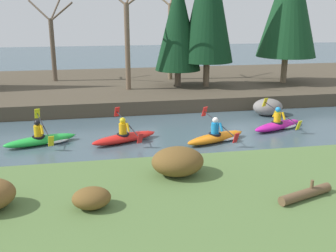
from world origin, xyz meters
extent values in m
plane|color=#425660|center=(0.00, 0.00, 0.00)|extent=(90.00, 90.00, 0.00)
cube|color=#56753D|center=(0.00, -6.06, 0.27)|extent=(44.00, 5.72, 0.53)
cube|color=#4C4233|center=(0.00, 9.87, 0.35)|extent=(44.00, 11.91, 0.69)
cylinder|color=brown|center=(0.15, 7.72, 1.16)|extent=(0.36, 0.36, 0.95)
cone|color=#0F3319|center=(0.15, 7.72, 4.29)|extent=(2.63, 2.63, 5.30)
cylinder|color=brown|center=(1.78, 7.36, 1.41)|extent=(0.36, 0.36, 1.43)
cylinder|color=#7A664C|center=(6.79, 7.65, 1.49)|extent=(0.36, 0.36, 1.60)
cylinder|color=brown|center=(-7.10, 10.89, 2.60)|extent=(0.28, 0.28, 3.82)
cylinder|color=brown|center=(-7.76, 11.44, 4.96)|extent=(1.44, 1.23, 1.29)
cylinder|color=brown|center=(-6.41, 10.30, 4.88)|extent=(1.51, 1.29, 1.15)
cylinder|color=brown|center=(-6.83, 11.65, 5.03)|extent=(0.68, 1.62, 1.43)
cylinder|color=brown|center=(-2.79, 7.22, 3.03)|extent=(0.28, 0.28, 4.68)
cylinder|color=#7A664C|center=(0.17, 10.18, 3.04)|extent=(0.28, 0.28, 4.70)
ellipsoid|color=brown|center=(-4.85, -6.24, 0.78)|extent=(0.90, 0.75, 0.49)
ellipsoid|color=brown|center=(-2.48, -4.72, 0.93)|extent=(1.46, 1.22, 0.79)
ellipsoid|color=#C61999|center=(3.05, 0.48, 0.17)|extent=(2.71, 1.63, 0.34)
cone|color=#C61999|center=(4.18, 0.98, 0.19)|extent=(0.40, 0.32, 0.20)
cylinder|color=black|center=(3.00, 0.46, 0.31)|extent=(0.63, 0.63, 0.08)
cylinder|color=yellow|center=(3.00, 0.46, 0.56)|extent=(0.40, 0.40, 0.42)
sphere|color=#1E89D1|center=(3.00, 0.46, 0.89)|extent=(0.30, 0.30, 0.23)
cylinder|color=yellow|center=(3.00, 0.72, 0.65)|extent=(0.17, 0.24, 0.35)
cylinder|color=yellow|center=(3.19, 0.28, 0.65)|extent=(0.17, 0.24, 0.35)
cylinder|color=black|center=(3.21, 0.56, 0.69)|extent=(0.80, 1.77, 0.65)
cube|color=yellow|center=(2.83, 1.43, 1.00)|extent=(0.25, 0.23, 0.41)
cube|color=yellow|center=(3.59, -0.31, 0.38)|extent=(0.25, 0.23, 0.41)
ellipsoid|color=white|center=(3.55, 0.71, 0.09)|extent=(1.29, 1.08, 0.18)
ellipsoid|color=orange|center=(-0.09, -0.64, 0.17)|extent=(2.72, 1.61, 0.34)
cone|color=orange|center=(1.05, -0.16, 0.19)|extent=(0.40, 0.32, 0.20)
cylinder|color=black|center=(-0.14, -0.66, 0.31)|extent=(0.63, 0.63, 0.08)
cylinder|color=#1984CC|center=(-0.14, -0.66, 0.56)|extent=(0.39, 0.39, 0.42)
sphere|color=white|center=(-0.14, -0.66, 0.89)|extent=(0.30, 0.30, 0.23)
cylinder|color=#1984CC|center=(-0.14, -0.40, 0.65)|extent=(0.17, 0.24, 0.35)
cylinder|color=#1984CC|center=(0.05, -0.84, 0.65)|extent=(0.17, 0.24, 0.35)
cylinder|color=black|center=(0.07, -0.57, 0.69)|extent=(0.78, 1.78, 0.65)
cube|color=red|center=(-0.30, 0.31, 1.00)|extent=(0.25, 0.22, 0.41)
cube|color=red|center=(0.44, -1.44, 0.38)|extent=(0.25, 0.22, 0.41)
ellipsoid|color=white|center=(0.41, -0.42, 0.09)|extent=(1.29, 1.07, 0.18)
ellipsoid|color=red|center=(-3.62, -0.03, 0.17)|extent=(2.72, 1.59, 0.34)
cone|color=red|center=(-2.47, 0.45, 0.19)|extent=(0.40, 0.32, 0.20)
cylinder|color=black|center=(-3.67, -0.05, 0.31)|extent=(0.63, 0.63, 0.08)
cylinder|color=yellow|center=(-3.67, -0.05, 0.56)|extent=(0.39, 0.39, 0.42)
sphere|color=yellow|center=(-3.67, -0.05, 0.89)|extent=(0.30, 0.30, 0.23)
cylinder|color=yellow|center=(-3.67, 0.21, 0.65)|extent=(0.17, 0.24, 0.35)
cylinder|color=yellow|center=(-3.48, -0.23, 0.65)|extent=(0.17, 0.24, 0.35)
cylinder|color=black|center=(-3.45, 0.04, 0.69)|extent=(0.77, 1.78, 0.65)
cube|color=red|center=(-3.82, 0.92, 1.00)|extent=(0.25, 0.22, 0.41)
cube|color=red|center=(-3.09, -0.84, 0.38)|extent=(0.25, 0.22, 0.41)
ellipsoid|color=green|center=(-6.82, 0.27, 0.17)|extent=(2.74, 1.49, 0.34)
cone|color=green|center=(-5.65, 0.69, 0.19)|extent=(0.40, 0.31, 0.20)
cylinder|color=black|center=(-6.86, 0.25, 0.31)|extent=(0.62, 0.62, 0.08)
cylinder|color=yellow|center=(-6.86, 0.25, 0.56)|extent=(0.38, 0.38, 0.42)
sphere|color=black|center=(-6.86, 0.25, 0.89)|extent=(0.30, 0.30, 0.23)
cylinder|color=yellow|center=(-6.85, 0.51, 0.65)|extent=(0.16, 0.24, 0.35)
cylinder|color=yellow|center=(-6.69, 0.06, 0.65)|extent=(0.16, 0.24, 0.35)
cylinder|color=black|center=(-6.65, 0.33, 0.69)|extent=(0.69, 1.81, 0.65)
cube|color=yellow|center=(-6.97, 1.22, 1.00)|extent=(0.24, 0.22, 0.41)
cube|color=yellow|center=(-6.32, -0.56, 0.38)|extent=(0.24, 0.22, 0.41)
ellipsoid|color=white|center=(-6.30, 0.46, 0.09)|extent=(1.27, 1.04, 0.18)
ellipsoid|color=gray|center=(3.64, 2.83, 0.41)|extent=(1.47, 1.15, 0.83)
cylinder|color=brown|center=(0.28, -6.73, 0.65)|extent=(1.59, 0.75, 0.24)
cylinder|color=brown|center=(0.47, -6.67, 0.87)|extent=(0.08, 0.08, 0.20)
camera|label=1|loc=(-4.62, -14.68, 4.94)|focal=42.00mm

